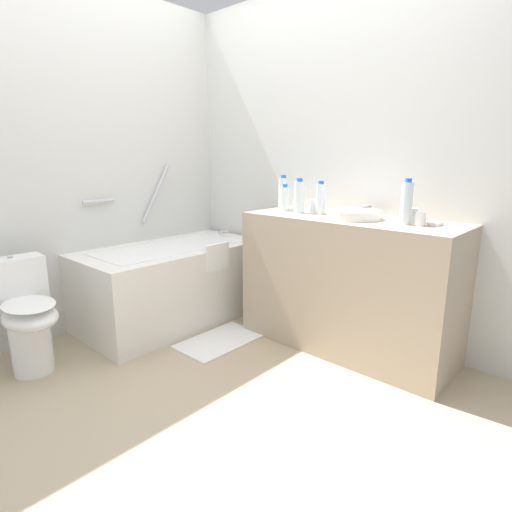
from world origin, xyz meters
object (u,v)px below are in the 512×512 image
at_px(drinking_glass_0, 315,206).
at_px(toilet, 25,314).
at_px(drinking_glass_2, 420,219).
at_px(bath_mat, 219,341).
at_px(bathtub, 173,281).
at_px(water_bottle_2, 407,203).
at_px(water_bottle_4, 283,193).
at_px(drinking_glass_1, 412,215).
at_px(sink_faucet, 369,211).
at_px(sink_basin, 354,214).
at_px(water_bottle_1, 321,199).
at_px(soap_dish, 435,224).
at_px(water_bottle_0, 299,197).
at_px(water_bottle_3, 285,199).

bearing_deg(drinking_glass_0, toilet, 150.14).
distance_m(drinking_glass_2, bath_mat, 1.54).
height_order(bathtub, toilet, bathtub).
relative_size(water_bottle_2, drinking_glass_0, 2.94).
distance_m(water_bottle_2, drinking_glass_0, 0.69).
xyz_separation_m(water_bottle_4, drinking_glass_1, (-0.00, -0.97, -0.07)).
bearing_deg(toilet, drinking_glass_1, 48.01).
distance_m(sink_faucet, drinking_glass_1, 0.35).
bearing_deg(water_bottle_2, sink_basin, 89.78).
bearing_deg(drinking_glass_2, drinking_glass_0, 84.20).
bearing_deg(water_bottle_1, sink_basin, -97.56).
bearing_deg(soap_dish, sink_faucet, 76.49).
height_order(water_bottle_1, bath_mat, water_bottle_1).
distance_m(sink_basin, water_bottle_0, 0.43).
xyz_separation_m(toilet, water_bottle_1, (1.58, -1.01, 0.63)).
bearing_deg(water_bottle_0, soap_dish, -84.72).
bearing_deg(bathtub, water_bottle_1, -63.96).
distance_m(water_bottle_2, water_bottle_4, 0.97).
distance_m(water_bottle_0, soap_dish, 0.90).
distance_m(sink_faucet, soap_dish, 0.49).
distance_m(water_bottle_3, soap_dish, 1.04).
distance_m(water_bottle_4, drinking_glass_1, 0.97).
height_order(water_bottle_2, drinking_glass_1, water_bottle_2).
xyz_separation_m(bathtub, soap_dish, (0.54, -1.76, 0.58)).
xyz_separation_m(water_bottle_0, water_bottle_1, (0.04, -0.15, -0.01)).
bearing_deg(water_bottle_4, toilet, 158.27).
bearing_deg(water_bottle_2, sink_faucet, 59.55).
height_order(bathtub, sink_faucet, bathtub).
bearing_deg(sink_basin, water_bottle_1, 82.44).
relative_size(toilet, water_bottle_2, 2.63).
distance_m(water_bottle_1, drinking_glass_0, 0.11).
distance_m(water_bottle_1, soap_dish, 0.75).
height_order(water_bottle_2, bath_mat, water_bottle_2).
xyz_separation_m(sink_faucet, soap_dish, (-0.11, -0.47, -0.02)).
xyz_separation_m(water_bottle_0, water_bottle_4, (0.09, 0.21, 0.01)).
relative_size(water_bottle_0, bath_mat, 0.40).
height_order(water_bottle_1, water_bottle_2, water_bottle_2).
distance_m(bathtub, water_bottle_4, 1.09).
bearing_deg(bathtub, drinking_glass_2, -74.78).
bearing_deg(bathtub, drinking_glass_0, -59.96).
bearing_deg(sink_basin, bathtub, 109.57).
relative_size(bathtub, water_bottle_2, 5.40).
relative_size(water_bottle_2, drinking_glass_2, 3.44).
bearing_deg(water_bottle_4, drinking_glass_1, -90.16).
height_order(sink_faucet, water_bottle_1, water_bottle_1).
relative_size(sink_faucet, water_bottle_4, 0.61).
distance_m(toilet, water_bottle_3, 1.82).
height_order(water_bottle_0, water_bottle_4, water_bottle_4).
xyz_separation_m(drinking_glass_2, soap_dish, (0.07, -0.06, -0.03)).
height_order(toilet, water_bottle_4, water_bottle_4).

